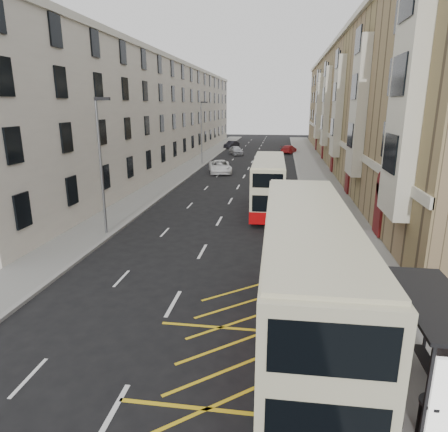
% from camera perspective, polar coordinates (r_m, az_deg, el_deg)
% --- Properties ---
extents(ground, '(200.00, 200.00, 0.00)m').
position_cam_1_polar(ground, '(13.33, -12.07, -20.15)').
color(ground, black).
rests_on(ground, ground).
extents(pavement_right, '(4.00, 120.00, 0.15)m').
position_cam_1_polar(pavement_right, '(40.98, 13.58, 4.40)').
color(pavement_right, slate).
rests_on(pavement_right, ground).
extents(pavement_left, '(3.00, 120.00, 0.15)m').
position_cam_1_polar(pavement_left, '(42.41, -7.82, 5.05)').
color(pavement_left, slate).
rests_on(pavement_left, ground).
extents(kerb_right, '(0.25, 120.00, 0.15)m').
position_cam_1_polar(kerb_right, '(40.84, 10.78, 4.52)').
color(kerb_right, gray).
rests_on(kerb_right, ground).
extents(kerb_left, '(0.25, 120.00, 0.15)m').
position_cam_1_polar(kerb_left, '(42.03, -5.85, 5.02)').
color(kerb_left, gray).
rests_on(kerb_left, ground).
extents(road_markings, '(10.00, 110.00, 0.01)m').
position_cam_1_polar(road_markings, '(55.76, 3.96, 7.59)').
color(road_markings, silver).
rests_on(road_markings, ground).
extents(terrace_right, '(10.75, 79.00, 15.25)m').
position_cam_1_polar(terrace_right, '(56.49, 19.89, 14.49)').
color(terrace_right, '#8F7553').
rests_on(terrace_right, ground).
extents(terrace_left, '(9.18, 79.00, 13.25)m').
position_cam_1_polar(terrace_left, '(58.28, -9.58, 14.19)').
color(terrace_left, beige).
rests_on(terrace_left, ground).
extents(bus_shelter, '(1.65, 4.25, 2.70)m').
position_cam_1_polar(bus_shelter, '(11.95, 28.84, -14.33)').
color(bus_shelter, black).
rests_on(bus_shelter, pavement_right).
extents(guard_railing, '(0.06, 6.56, 1.01)m').
position_cam_1_polar(guard_railing, '(17.38, 14.79, -8.20)').
color(guard_railing, red).
rests_on(guard_railing, pavement_right).
extents(street_lamp_near, '(0.93, 0.18, 8.00)m').
position_cam_1_polar(street_lamp_near, '(24.61, -17.13, 7.72)').
color(street_lamp_near, slate).
rests_on(street_lamp_near, pavement_left).
extents(street_lamp_far, '(0.93, 0.18, 8.00)m').
position_cam_1_polar(street_lamp_far, '(53.20, -3.19, 12.23)').
color(street_lamp_far, slate).
rests_on(street_lamp_far, pavement_left).
extents(double_decker_front, '(2.79, 11.52, 4.58)m').
position_cam_1_polar(double_decker_front, '(13.03, 11.58, -9.14)').
color(double_decker_front, beige).
rests_on(double_decker_front, ground).
extents(double_decker_rear, '(2.45, 9.89, 3.93)m').
position_cam_1_polar(double_decker_rear, '(30.06, 6.37, 4.53)').
color(double_decker_rear, beige).
rests_on(double_decker_rear, ground).
extents(litter_bin, '(0.58, 0.58, 0.96)m').
position_cam_1_polar(litter_bin, '(11.53, 27.33, -24.20)').
color(litter_bin, black).
rests_on(litter_bin, pavement_right).
extents(pedestrian_near, '(0.71, 0.55, 1.73)m').
position_cam_1_polar(pedestrian_near, '(10.29, 22.72, -26.45)').
color(pedestrian_near, black).
rests_on(pedestrian_near, pavement_right).
extents(pedestrian_mid, '(1.02, 0.91, 1.73)m').
position_cam_1_polar(pedestrian_mid, '(16.03, 27.63, -11.02)').
color(pedestrian_mid, black).
rests_on(pedestrian_mid, pavement_right).
extents(pedestrian_far, '(0.97, 0.47, 1.61)m').
position_cam_1_polar(pedestrian_far, '(15.81, 16.29, -10.39)').
color(pedestrian_far, black).
rests_on(pedestrian_far, pavement_right).
extents(white_van, '(3.55, 5.69, 1.47)m').
position_cam_1_polar(white_van, '(47.13, -0.55, 7.06)').
color(white_van, white).
rests_on(white_van, ground).
extents(car_silver, '(3.04, 4.50, 1.42)m').
position_cam_1_polar(car_silver, '(64.65, 1.73, 9.35)').
color(car_silver, '#A5A6AC').
rests_on(car_silver, ground).
extents(car_dark, '(2.66, 4.18, 1.30)m').
position_cam_1_polar(car_dark, '(75.12, 1.09, 10.17)').
color(car_dark, black).
rests_on(car_dark, ground).
extents(car_red, '(3.04, 4.92, 1.33)m').
position_cam_1_polar(car_red, '(67.87, 9.21, 9.42)').
color(car_red, maroon).
rests_on(car_red, ground).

